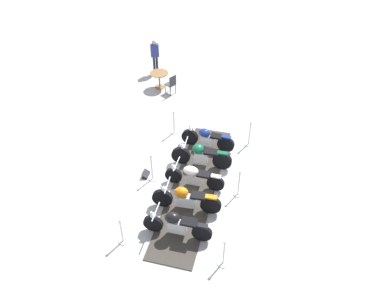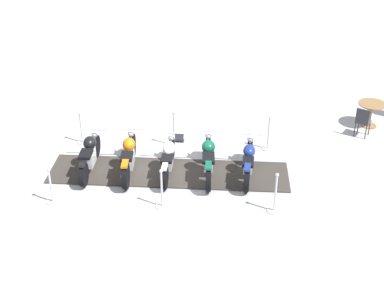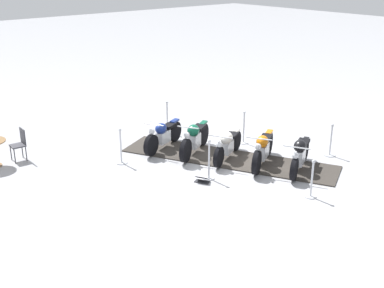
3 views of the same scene
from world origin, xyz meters
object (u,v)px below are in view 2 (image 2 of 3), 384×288
object	(u,v)px
motorcycle_black	(90,154)
stanchion_left_rear	(52,192)
stanchion_left_front	(275,200)
stanchion_right_front	(268,138)
info_placard	(178,139)
stanchion_right_mid	(174,134)
stanchion_left_mid	(162,195)
motorcycle_navy	(249,161)
motorcycle_forest	(208,158)
cafe_chair_near_table	(363,120)
stanchion_right_rear	(82,132)
motorcycle_cream	(169,157)
motorcycle_copper	(129,156)
cafe_table	(372,109)

from	to	relation	value
motorcycle_black	stanchion_left_rear	distance (m)	1.69
motorcycle_black	stanchion_left_front	world-z (taller)	stanchion_left_front
motorcycle_black	stanchion_right_front	xyz separation A→B (m)	(3.73, 3.52, -0.16)
stanchion_right_front	info_placard	distance (m)	2.71
stanchion_right_mid	stanchion_right_front	bearing A→B (deg)	26.37
stanchion_right_mid	stanchion_left_mid	bearing A→B (deg)	-63.63
motorcycle_navy	stanchion_left_rear	bearing A→B (deg)	111.86
motorcycle_navy	stanchion_right_front	distance (m)	1.63
motorcycle_forest	cafe_chair_near_table	size ratio (longest dim) A/B	2.10
stanchion_right_front	stanchion_left_front	distance (m)	3.06
stanchion_right_rear	stanchion_right_mid	bearing A→B (deg)	26.37
motorcycle_cream	stanchion_left_rear	distance (m)	3.18
stanchion_left_mid	info_placard	size ratio (longest dim) A/B	2.43
stanchion_right_front	stanchion_left_front	world-z (taller)	stanchion_left_front
motorcycle_black	stanchion_left_front	xyz separation A→B (m)	(5.08, 0.78, -0.17)
motorcycle_cream	motorcycle_copper	xyz separation A→B (m)	(-0.96, -0.49, 0.01)
motorcycle_copper	info_placard	size ratio (longest dim) A/B	4.58
stanchion_left_front	info_placard	distance (m)	4.29
motorcycle_navy	cafe_chair_near_table	bearing A→B (deg)	-50.43
motorcycle_copper	motorcycle_forest	bearing A→B (deg)	-93.55
motorcycle_forest	stanchion_right_mid	bearing A→B (deg)	32.73
motorcycle_forest	motorcycle_black	size ratio (longest dim) A/B	1.03
stanchion_right_front	cafe_chair_near_table	bearing A→B (deg)	44.91
stanchion_right_front	stanchion_right_rear	distance (m)	5.51
stanchion_left_mid	stanchion_left_front	bearing A→B (deg)	26.37
motorcycle_black	info_placard	distance (m)	2.88
motorcycle_copper	stanchion_left_rear	bearing A→B (deg)	129.40
stanchion_right_rear	cafe_chair_near_table	distance (m)	8.45
motorcycle_forest	motorcycle_black	xyz separation A→B (m)	(-2.89, -1.42, -0.01)
stanchion_left_rear	stanchion_right_mid	size ratio (longest dim) A/B	0.89
stanchion_right_mid	stanchion_right_rear	bearing A→B (deg)	-153.63
motorcycle_forest	stanchion_left_front	world-z (taller)	stanchion_left_front
stanchion_left_mid	stanchion_right_rear	world-z (taller)	stanchion_left_mid
motorcycle_copper	stanchion_right_mid	bearing A→B (deg)	-38.91
motorcycle_copper	stanchion_left_front	size ratio (longest dim) A/B	1.86
motorcycle_navy	cafe_chair_near_table	world-z (taller)	motorcycle_navy
info_placard	motorcycle_navy	bearing A→B (deg)	-40.82
motorcycle_cream	stanchion_left_front	xyz separation A→B (m)	(3.17, -0.18, -0.16)
motorcycle_cream	motorcycle_navy	bearing A→B (deg)	-89.55
motorcycle_cream	stanchion_right_mid	xyz separation A→B (m)	(-0.66, 1.33, -0.10)
motorcycle_navy	info_placard	bearing A→B (deg)	53.45
motorcycle_navy	motorcycle_black	size ratio (longest dim) A/B	1.02
motorcycle_black	cafe_table	world-z (taller)	motorcycle_black
info_placard	stanchion_left_front	bearing A→B (deg)	-51.26
stanchion_left_mid	cafe_chair_near_table	world-z (taller)	stanchion_left_mid
motorcycle_navy	motorcycle_cream	distance (m)	2.15
info_placard	stanchion_left_rear	bearing A→B (deg)	-130.27
motorcycle_copper	cafe_chair_near_table	xyz separation A→B (m)	(4.91, 5.19, 0.04)
stanchion_left_front	stanchion_right_rear	size ratio (longest dim) A/B	1.09
cafe_table	stanchion_left_rear	bearing A→B (deg)	-125.30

